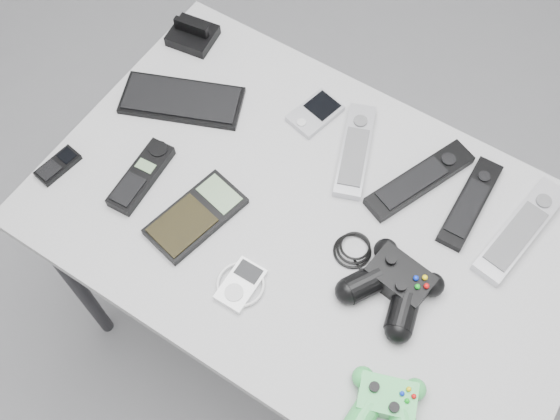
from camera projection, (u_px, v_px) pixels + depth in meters
The scene contains 15 objects.
floor at pixel (287, 321), 1.89m from camera, with size 3.50×3.50×0.00m, color slate.
desk at pixel (312, 233), 1.30m from camera, with size 1.05×0.68×0.70m.
pda_keyboard at pixel (182, 100), 1.37m from camera, with size 0.25×0.11×0.02m, color black.
dock_bracket at pixel (192, 31), 1.44m from camera, with size 0.10×0.08×0.05m, color black.
pda at pixel (315, 113), 1.36m from camera, with size 0.07×0.11×0.02m, color #A5A5AC.
remote_silver_a at pixel (355, 150), 1.31m from camera, with size 0.05×0.22×0.02m, color #A5A5AC.
remote_black_a at pixel (420, 180), 1.28m from camera, with size 0.05×0.24×0.02m, color black.
remote_black_b at pixel (470, 202), 1.26m from camera, with size 0.05×0.21×0.02m, color black.
remote_silver_b at pixel (521, 230), 1.23m from camera, with size 0.06×0.25×0.03m, color #B7B6BD.
mobile_phone at pixel (58, 165), 1.30m from camera, with size 0.04×0.09×0.02m, color black.
cordless_handset at pixel (141, 176), 1.28m from camera, with size 0.05×0.16×0.03m, color black.
calculator at pixel (196, 216), 1.24m from camera, with size 0.10×0.19×0.02m, color black.
mp3_player at pixel (241, 284), 1.18m from camera, with size 0.09×0.09×0.02m, color white.
controller_black at pixel (394, 284), 1.16m from camera, with size 0.27×0.17×0.05m, color black, non-canonical shape.
controller_green at pixel (386, 406), 1.06m from camera, with size 0.13×0.14×0.05m, color green, non-canonical shape.
Camera 1 is at (0.31, -0.51, 1.82)m, focal length 42.00 mm.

